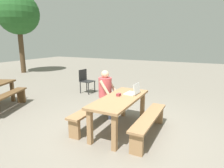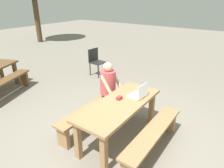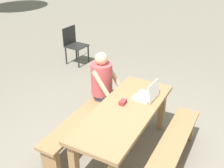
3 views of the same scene
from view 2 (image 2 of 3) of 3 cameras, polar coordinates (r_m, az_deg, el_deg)
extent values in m
plane|color=gray|center=(3.89, 2.03, -14.97)|extent=(30.00, 30.00, 0.00)
cube|color=#9E754C|center=(3.49, 2.20, -5.76)|extent=(1.79, 0.72, 0.05)
cube|color=#9E754C|center=(3.06, -2.31, -19.26)|extent=(0.09, 0.09, 0.69)
cube|color=#9E754C|center=(4.18, 11.15, -6.70)|extent=(0.09, 0.09, 0.69)
cube|color=#9E754C|center=(3.32, -9.65, -15.52)|extent=(0.09, 0.09, 0.69)
cube|color=#9E754C|center=(4.38, 5.03, -4.83)|extent=(0.09, 0.09, 0.69)
cube|color=#9E754C|center=(3.40, 11.63, -13.07)|extent=(1.71, 0.30, 0.05)
cube|color=#9E754C|center=(4.11, 15.81, -10.16)|extent=(0.08, 0.24, 0.40)
cube|color=#9E754C|center=(3.98, -5.81, -6.72)|extent=(1.71, 0.30, 0.05)
cube|color=#9E754C|center=(3.67, -13.61, -14.46)|extent=(0.08, 0.24, 0.40)
cube|color=#9E754C|center=(4.61, 0.45, -5.27)|extent=(0.08, 0.24, 0.40)
cube|color=white|center=(3.74, 6.90, -3.17)|extent=(0.32, 0.26, 0.02)
cube|color=white|center=(3.62, 8.82, -1.98)|extent=(0.31, 0.07, 0.24)
cube|color=#0F1933|center=(3.63, 8.72, -1.94)|extent=(0.28, 0.06, 0.22)
cube|color=#993338|center=(3.58, 2.07, -3.98)|extent=(0.11, 0.07, 0.06)
cylinder|color=#333847|center=(4.29, 0.12, -7.27)|extent=(0.10, 0.10, 0.45)
cylinder|color=#333847|center=(4.42, 1.47, -6.29)|extent=(0.10, 0.10, 0.45)
cube|color=#333847|center=(4.27, -0.17, -3.37)|extent=(0.28, 0.28, 0.12)
cylinder|color=#C64C51|center=(4.20, -1.18, 0.49)|extent=(0.33, 0.33, 0.50)
cylinder|color=#DBAD89|center=(4.00, -1.59, -0.44)|extent=(0.07, 0.32, 0.41)
cylinder|color=#DBAD89|center=(4.28, 1.36, 1.20)|extent=(0.07, 0.32, 0.41)
sphere|color=#DBAD89|center=(4.08, -1.21, 4.87)|extent=(0.19, 0.19, 0.19)
cube|color=#262626|center=(6.63, -4.00, 6.14)|extent=(0.47, 0.47, 0.02)
cube|color=#262626|center=(6.71, -5.36, 8.26)|extent=(0.44, 0.06, 0.42)
cylinder|color=#262626|center=(6.45, -3.88, 3.52)|extent=(0.04, 0.04, 0.43)
cylinder|color=#262626|center=(6.71, -1.64, 4.38)|extent=(0.04, 0.04, 0.43)
cylinder|color=#262626|center=(6.70, -6.24, 4.22)|extent=(0.04, 0.04, 0.43)
cylinder|color=#262626|center=(6.96, -4.00, 5.03)|extent=(0.04, 0.04, 0.43)
cube|color=brown|center=(6.65, -25.72, 2.80)|extent=(0.12, 0.12, 0.66)
cube|color=brown|center=(6.98, -29.03, 3.07)|extent=(0.12, 0.12, 0.66)
cube|color=brown|center=(5.84, -28.07, 0.92)|extent=(1.61, 0.87, 0.05)
cube|color=brown|center=(6.42, -23.70, 1.37)|extent=(0.16, 0.25, 0.43)
cylinder|color=#4C3823|center=(12.48, -20.56, 17.34)|extent=(0.28, 0.28, 2.73)
camera|label=1|loc=(1.22, -134.44, -41.66)|focal=31.48mm
camera|label=3|loc=(0.49, -79.12, 35.68)|focal=43.38mm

